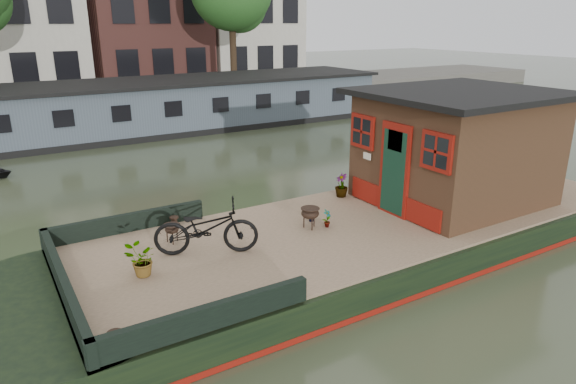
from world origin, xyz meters
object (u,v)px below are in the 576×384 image
bicycle (206,228)px  brazier_rear (172,234)px  cabin (456,146)px  brazier_front (310,218)px  potted_plant_a (327,218)px

bicycle → brazier_rear: size_ratio=5.05×
cabin → brazier_front: size_ratio=9.69×
cabin → brazier_rear: size_ratio=11.46×
cabin → brazier_rear: (-6.13, 0.98, -1.05)m
cabin → brazier_front: (-3.63, 0.25, -1.02)m
cabin → brazier_front: 3.78m
bicycle → potted_plant_a: bearing=-68.7°
cabin → potted_plant_a: size_ratio=11.02×
cabin → bicycle: bearing=177.6°
cabin → potted_plant_a: 3.49m
cabin → brazier_front: bearing=176.1°
cabin → bicycle: cabin is taller
bicycle → potted_plant_a: 2.46m
bicycle → cabin: bearing=-68.2°
brazier_front → cabin: bearing=-3.9°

